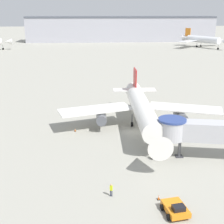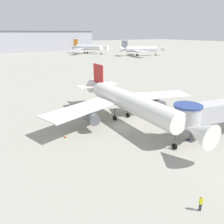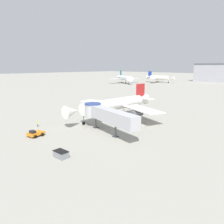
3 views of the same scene
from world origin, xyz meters
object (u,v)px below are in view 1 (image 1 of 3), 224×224
ground_crew_marshaller (111,189)px  traffic_cone_apron_front (159,197)px  traffic_cone_port_wing (75,130)px  pushback_tug_orange (176,209)px  background_jet_orange_tail (202,39)px  main_airplane (142,110)px  jet_bridge (213,131)px

ground_crew_marshaller → traffic_cone_apron_front: bearing=-173.6°
traffic_cone_port_wing → ground_crew_marshaller: (5.11, -21.37, 0.68)m
pushback_tug_orange → background_jet_orange_tail: 166.89m
pushback_tug_orange → traffic_cone_port_wing: pushback_tug_orange is taller
main_airplane → pushback_tug_orange: (-0.36, -24.98, -3.30)m
main_airplane → pushback_tug_orange: bearing=-89.4°
traffic_cone_port_wing → traffic_cone_apron_front: bearing=-64.8°
pushback_tug_orange → traffic_cone_apron_front: size_ratio=5.86×
main_airplane → background_jet_orange_tail: bearing=67.7°
pushback_tug_orange → ground_crew_marshaller: (-6.73, 3.91, 0.28)m
pushback_tug_orange → traffic_cone_port_wing: size_ratio=6.01×
traffic_cone_apron_front → ground_crew_marshaller: 5.63m
ground_crew_marshaller → background_jet_orange_tail: bearing=-95.1°
jet_bridge → traffic_cone_port_wing: (-20.64, 12.46, -4.04)m
pushback_tug_orange → traffic_cone_apron_front: (-1.25, 2.79, -0.38)m
main_airplane → jet_bridge: bearing=-53.8°
jet_bridge → ground_crew_marshaller: (-15.53, -8.91, -3.36)m
jet_bridge → main_airplane: bearing=136.2°
jet_bridge → traffic_cone_apron_front: (-10.05, -10.03, -4.03)m
main_airplane → traffic_cone_apron_front: size_ratio=51.90×
jet_bridge → pushback_tug_orange: 15.97m
main_airplane → background_jet_orange_tail: background_jet_orange_tail is taller
traffic_cone_port_wing → traffic_cone_apron_front: (10.59, -22.49, 0.01)m
jet_bridge → traffic_cone_apron_front: jet_bridge is taller
traffic_cone_apron_front → pushback_tug_orange: bearing=-65.9°
pushback_tug_orange → main_airplane: bearing=79.9°
traffic_cone_apron_front → background_jet_orange_tail: size_ratio=0.02×
traffic_cone_port_wing → background_jet_orange_tail: bearing=61.9°
background_jet_orange_tail → pushback_tug_orange: bearing=-139.0°
traffic_cone_port_wing → ground_crew_marshaller: 21.99m
jet_bridge → background_jet_orange_tail: bearing=82.4°
traffic_cone_port_wing → traffic_cone_apron_front: 24.86m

